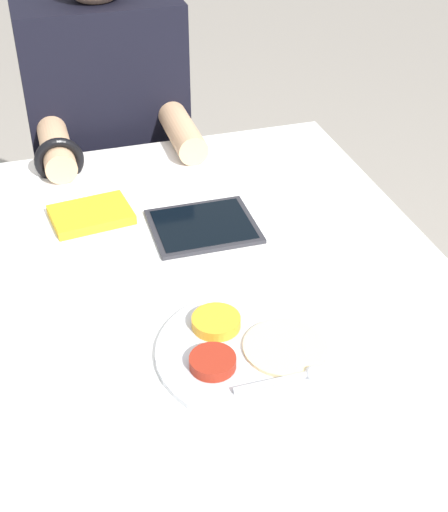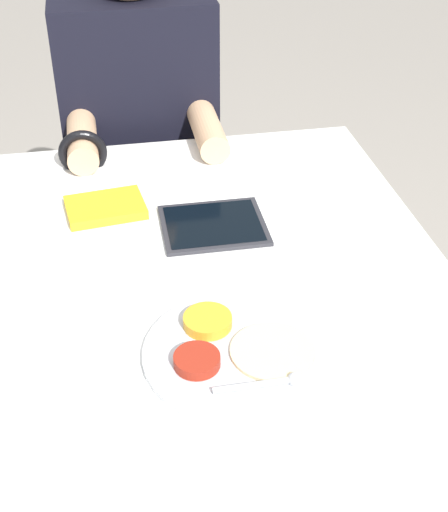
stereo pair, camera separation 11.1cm
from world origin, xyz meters
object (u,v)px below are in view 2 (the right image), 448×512
(thali_tray, at_px, (235,351))
(tablet_device, at_px, (213,225))
(red_notebook, at_px, (106,208))
(person_diner, at_px, (143,171))

(thali_tray, distance_m, tablet_device, 0.37)
(thali_tray, height_order, red_notebook, thali_tray)
(thali_tray, bearing_deg, red_notebook, 110.81)
(thali_tray, relative_size, tablet_device, 1.45)
(tablet_device, bearing_deg, thali_tray, -94.63)
(person_diner, bearing_deg, thali_tray, -85.83)
(person_diner, bearing_deg, tablet_device, -80.15)
(tablet_device, bearing_deg, red_notebook, 154.58)
(thali_tray, relative_size, person_diner, 0.25)
(thali_tray, relative_size, red_notebook, 1.77)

